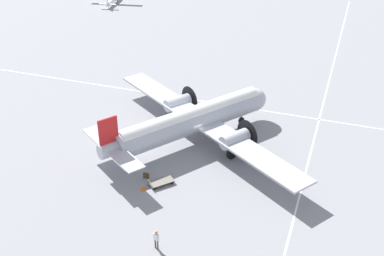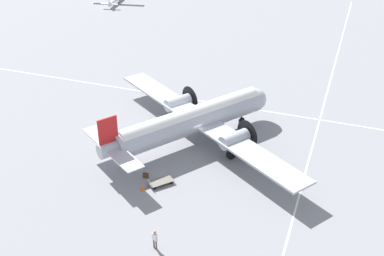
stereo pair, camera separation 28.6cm
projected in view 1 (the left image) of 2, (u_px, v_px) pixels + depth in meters
ground_plane at (192, 142)px, 47.98m from camera, size 300.00×300.00×0.00m
apron_line_eastwest at (218, 103)px, 55.34m from camera, size 120.00×0.16×0.01m
apron_line_northsouth at (308, 163)px, 44.67m from camera, size 0.16×120.00×0.01m
airliner_main at (195, 119)px, 46.97m from camera, size 24.03×20.15×5.54m
crew_foreground at (156, 238)px, 34.52m from camera, size 0.53×0.30×1.63m
suitcase_near_door at (146, 176)px, 42.50m from camera, size 0.52×0.16×0.54m
baggage_cart at (161, 182)px, 41.67m from camera, size 2.25×2.35×0.56m
traffic_cone at (143, 188)px, 40.99m from camera, size 0.38×0.38×0.51m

